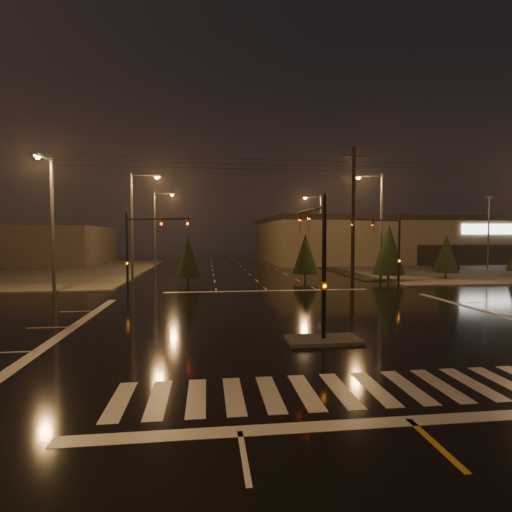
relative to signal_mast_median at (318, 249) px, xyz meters
name	(u,v)px	position (x,y,z in m)	size (l,w,h in m)	color
ground	(301,321)	(0.00, 3.07, -3.75)	(140.00, 140.00, 0.00)	black
sidewalk_ne	(467,267)	(30.00, 33.07, -3.69)	(36.00, 36.00, 0.12)	#43403C
median_island	(323,340)	(0.00, -0.93, -3.68)	(3.00, 1.60, 0.15)	#43403C
crosswalk	(375,388)	(0.00, -5.93, -3.75)	(15.00, 2.60, 0.01)	beige
stop_bar_near	(410,421)	(0.00, -7.93, -3.75)	(16.00, 0.50, 0.01)	beige
stop_bar_far	(268,291)	(0.00, 14.07, -3.75)	(16.00, 0.50, 0.01)	beige
parking_lot	(512,268)	(35.00, 31.07, -3.71)	(50.00, 24.00, 0.08)	black
retail_building	(435,238)	(35.00, 49.06, 0.09)	(60.20, 28.30, 7.20)	#756D54
signal_mast_median	(318,249)	(0.00, 0.00, 0.00)	(0.25, 4.59, 6.00)	black
signal_mast_ne	(389,242)	(9.50, 13.21, 0.04)	(4.84, 1.86, 6.00)	black
signal_mast_nw	(140,243)	(-9.50, 13.21, 0.04)	(4.84, 1.86, 6.00)	black
streetlight_1	(135,219)	(-11.18, 21.07, 2.05)	(2.77, 0.32, 10.00)	#38383A
streetlight_2	(157,224)	(-11.18, 37.07, 2.05)	(2.77, 0.32, 10.00)	#38383A
streetlight_3	(378,220)	(11.18, 19.07, 2.05)	(2.77, 0.32, 10.00)	#38383A
streetlight_4	(319,225)	(11.18, 39.07, 2.05)	(2.77, 0.32, 10.00)	#38383A
streetlight_5	(51,215)	(-16.00, 14.26, 2.05)	(0.32, 2.77, 10.00)	#38383A
utility_pole_1	(353,215)	(8.00, 17.07, 2.38)	(2.20, 0.32, 12.00)	black
conifer_0	(389,249)	(12.14, 18.84, -0.72)	(2.99, 2.99, 5.37)	black
conifer_1	(446,254)	(18.72, 20.09, -1.21)	(2.35, 2.35, 4.38)	black
conifer_3	(188,257)	(-6.35, 18.59, -1.29)	(2.26, 2.26, 4.23)	black
conifer_4	(305,253)	(4.59, 20.43, -1.15)	(2.44, 2.44, 4.52)	black
car_parked	(445,264)	(24.69, 29.63, -3.02)	(1.72, 4.27, 1.45)	black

